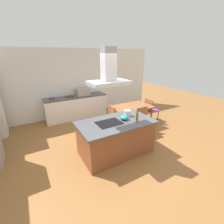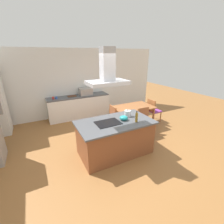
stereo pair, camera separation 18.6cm
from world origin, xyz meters
name	(u,v)px [view 1 (the left image)]	position (x,y,z in m)	size (l,w,h in m)	color
ground	(93,130)	(0.00, 1.50, 0.00)	(16.00, 16.00, 0.00)	#936033
wall_back	(75,83)	(0.00, 3.25, 1.35)	(7.20, 0.10, 2.70)	white
kitchen_island	(116,137)	(0.00, 0.00, 0.45)	(1.91, 1.08, 0.90)	brown
cooktop	(109,123)	(-0.20, 0.00, 0.91)	(0.60, 0.44, 0.01)	black
tea_kettle	(128,113)	(0.47, 0.16, 0.98)	(0.22, 0.17, 0.19)	silver
olive_oil_bottle	(137,117)	(0.46, -0.26, 1.02)	(0.06, 0.06, 0.28)	olive
mixing_bowl	(124,118)	(0.24, -0.02, 0.96)	(0.21, 0.21, 0.12)	teal
back_counter	(76,107)	(-0.12, 2.88, 0.45)	(2.44, 0.62, 0.90)	white
countertop_microwave	(83,92)	(0.19, 2.88, 1.04)	(0.50, 0.38, 0.28)	#9E9993
coffee_mug_red	(50,99)	(-1.09, 2.85, 0.95)	(0.08, 0.08, 0.09)	red
coffee_mug_blue	(53,98)	(-0.97, 2.84, 0.95)	(0.08, 0.08, 0.09)	#2D56B2
cutting_board	(69,97)	(-0.37, 2.93, 0.91)	(0.34, 0.24, 0.02)	#59331E
dining_table	(131,109)	(1.33, 1.11, 0.67)	(1.40, 0.90, 0.75)	#995B33
chair_at_right_end	(150,108)	(2.24, 1.11, 0.51)	(0.42, 0.42, 0.89)	purple
chair_at_left_end	(109,118)	(0.41, 1.11, 0.51)	(0.42, 0.42, 0.89)	purple
chair_facing_island	(144,119)	(1.33, 0.44, 0.51)	(0.42, 0.42, 0.89)	purple
range_hood	(109,73)	(-0.20, 0.00, 2.10)	(0.90, 0.55, 0.78)	#ADADB2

